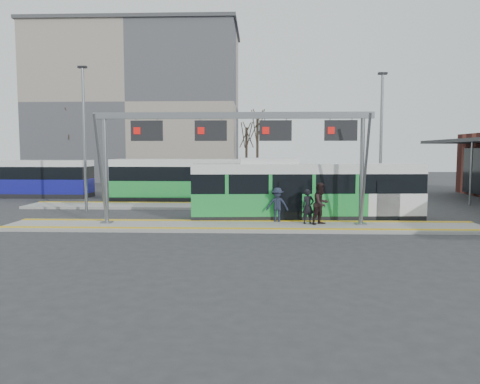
{
  "coord_description": "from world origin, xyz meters",
  "views": [
    {
      "loc": [
        0.71,
        -21.5,
        3.55
      ],
      "look_at": [
        -0.25,
        3.0,
        1.41
      ],
      "focal_mm": 35.0,
      "sensor_mm": 36.0,
      "label": 1
    }
  ],
  "objects_px": {
    "gantry": "(236,135)",
    "passenger_c": "(277,205)",
    "passenger_a": "(308,206)",
    "passenger_b": "(321,204)",
    "hero_bus": "(305,192)"
  },
  "relations": [
    {
      "from": "passenger_b",
      "to": "passenger_c",
      "type": "distance_m",
      "value": 2.15
    },
    {
      "from": "hero_bus",
      "to": "passenger_a",
      "type": "bearing_deg",
      "value": -95.95
    },
    {
      "from": "gantry",
      "to": "passenger_b",
      "type": "height_order",
      "value": "gantry"
    },
    {
      "from": "hero_bus",
      "to": "passenger_a",
      "type": "height_order",
      "value": "hero_bus"
    },
    {
      "from": "gantry",
      "to": "passenger_c",
      "type": "xyz_separation_m",
      "value": [
        1.99,
        0.74,
        -3.32
      ]
    },
    {
      "from": "gantry",
      "to": "hero_bus",
      "type": "distance_m",
      "value": 5.09
    },
    {
      "from": "passenger_b",
      "to": "passenger_c",
      "type": "xyz_separation_m",
      "value": [
        -2.0,
        0.78,
        -0.15
      ]
    },
    {
      "from": "passenger_a",
      "to": "passenger_b",
      "type": "height_order",
      "value": "passenger_b"
    },
    {
      "from": "gantry",
      "to": "passenger_c",
      "type": "relative_size",
      "value": 7.87
    },
    {
      "from": "passenger_a",
      "to": "hero_bus",
      "type": "bearing_deg",
      "value": 68.98
    },
    {
      "from": "passenger_a",
      "to": "gantry",
      "type": "bearing_deg",
      "value": 163.49
    },
    {
      "from": "gantry",
      "to": "hero_bus",
      "type": "bearing_deg",
      "value": 34.49
    },
    {
      "from": "gantry",
      "to": "passenger_c",
      "type": "height_order",
      "value": "gantry"
    },
    {
      "from": "gantry",
      "to": "passenger_a",
      "type": "xyz_separation_m",
      "value": [
        3.4,
        0.15,
        -3.34
      ]
    },
    {
      "from": "gantry",
      "to": "passenger_b",
      "type": "bearing_deg",
      "value": -0.59
    }
  ]
}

